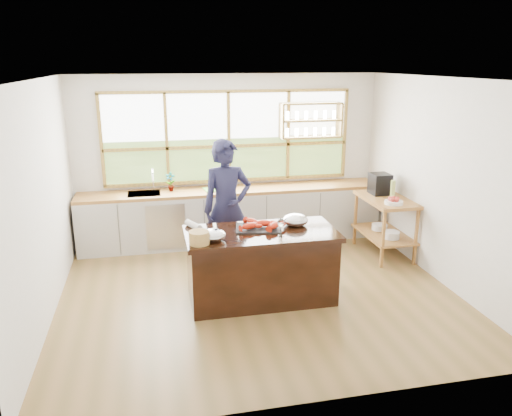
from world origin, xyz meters
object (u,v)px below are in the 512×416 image
object	(u,v)px
wicker_basket	(199,238)
cook	(227,208)
island	(261,265)
espresso_machine	(380,184)

from	to	relation	value
wicker_basket	cook	bearing A→B (deg)	66.80
island	wicker_basket	bearing A→B (deg)	-160.97
island	espresso_machine	bearing A→B (deg)	31.58
island	espresso_machine	distance (m)	2.64
cook	island	bearing A→B (deg)	-81.04
espresso_machine	cook	bearing A→B (deg)	-170.31
island	espresso_machine	world-z (taller)	espresso_machine
cook	espresso_machine	bearing A→B (deg)	2.00
island	espresso_machine	size ratio (longest dim) A/B	5.75
espresso_machine	wicker_basket	world-z (taller)	espresso_machine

